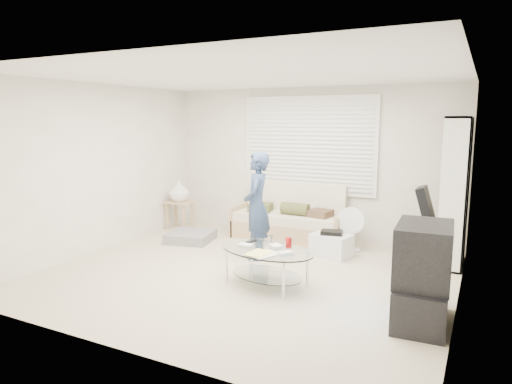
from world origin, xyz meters
The scene contains 13 objects.
ground centered at (0.00, 0.00, 0.00)m, with size 5.00×5.00×0.00m, color tan.
room_shell centered at (0.00, 0.48, 1.63)m, with size 5.02×4.52×2.51m.
window_blinds centered at (0.00, 2.20, 1.55)m, with size 2.32×0.08×1.62m.
futon_sofa centered at (-0.18, 1.87, 0.30)m, with size 1.88×0.76×0.92m.
grey_floor_pillow centered at (-1.56, 0.99, 0.08)m, with size 0.68×0.68×0.15m, color gray.
side_table centered at (-2.22, 1.59, 0.67)m, with size 0.45×0.36×0.90m.
bookshelf centered at (2.32, 1.61, 1.01)m, with size 0.32×0.85×2.02m.
guitar_case centered at (2.04, 1.57, 0.47)m, with size 0.44×0.39×1.04m.
floor_fan centered at (0.93, 1.63, 0.40)m, with size 0.42×0.28×0.68m.
storage_bin centered at (0.75, 1.22, 0.17)m, with size 0.62×0.50×0.38m.
tv_unit centered at (2.20, -0.49, 0.48)m, with size 0.55×0.93×0.99m.
coffee_table centered at (0.42, -0.28, 0.37)m, with size 1.36×1.01×0.58m.
standing_person centered at (-0.18, 0.65, 0.77)m, with size 0.56×0.37×1.53m, color navy.
Camera 1 is at (2.67, -5.01, 1.98)m, focal length 32.00 mm.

